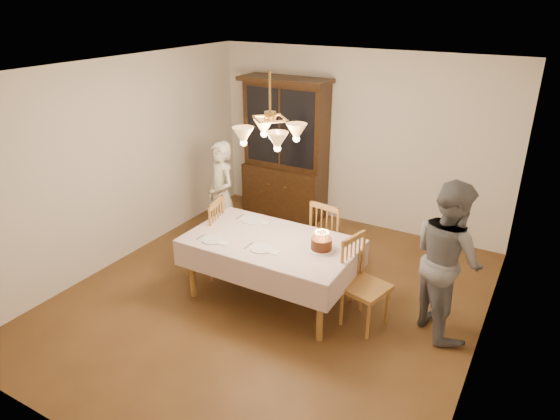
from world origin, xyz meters
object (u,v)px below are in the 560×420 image
Objects in this scene: elderly_woman at (222,195)px; chair_far_side at (331,241)px; china_hutch at (285,151)px; birthday_cake at (321,244)px; dining_table at (271,246)px.

chair_far_side is at bearing 28.78° from elderly_woman.
china_hutch is 2.75m from birthday_cake.
chair_far_side is at bearing 68.42° from dining_table.
china_hutch is 2.07m from chair_far_side.
elderly_woman is at bearing 146.90° from dining_table.
elderly_woman is at bearing -98.36° from china_hutch.
chair_far_side is at bearing -44.14° from china_hutch.
dining_table is 1.27× the size of elderly_woman.
dining_table is 2.52m from china_hutch.
chair_far_side is 3.33× the size of birthday_cake.
elderly_woman is 2.02m from birthday_cake.
chair_far_side is (1.42, -1.38, -0.60)m from china_hutch.
birthday_cake is (1.66, -2.18, -0.22)m from china_hutch.
elderly_woman is (-1.63, -0.03, 0.31)m from chair_far_side.
elderly_woman reaches higher than dining_table.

